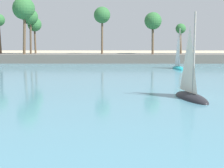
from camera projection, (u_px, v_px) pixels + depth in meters
sea at (97, 68)px, 58.70m from camera, size 220.00×102.27×0.06m
palm_headland at (111, 45)px, 69.13m from camera, size 96.92×6.48×12.90m
sailboat_near_shore at (191, 91)px, 29.46m from camera, size 2.84×5.68×7.90m
sailboat_mid_bay at (178, 65)px, 55.97m from camera, size 1.99×4.99×7.05m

